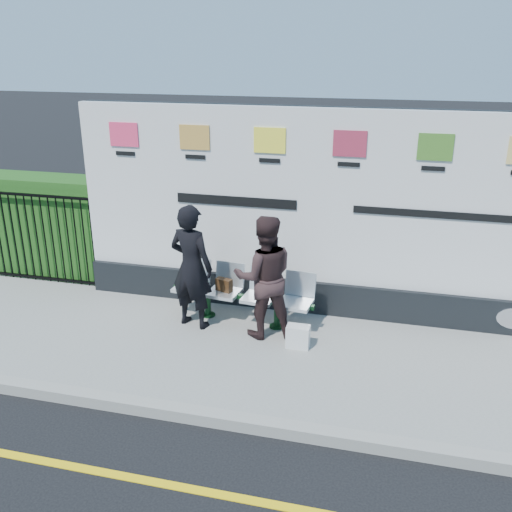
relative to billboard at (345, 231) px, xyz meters
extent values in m
plane|color=black|center=(-0.50, -3.85, -1.42)|extent=(80.00, 80.00, 0.00)
cube|color=gray|center=(-0.50, -1.35, -1.36)|extent=(14.00, 3.00, 0.12)
cube|color=gray|center=(-0.50, -2.85, -1.35)|extent=(14.00, 0.18, 0.14)
cube|color=yellow|center=(-0.50, -3.85, -1.42)|extent=(14.00, 0.10, 0.01)
cube|color=black|center=(0.00, 0.00, -1.05)|extent=(8.00, 0.30, 0.50)
cube|color=silver|center=(0.00, 0.00, 0.45)|extent=(8.00, 0.14, 2.50)
cube|color=#215218|center=(-5.08, 0.45, -0.45)|extent=(2.35, 0.70, 1.70)
imported|color=black|center=(-2.02, -0.90, -0.41)|extent=(0.74, 0.57, 1.79)
imported|color=#301F20|center=(-0.97, -0.92, -0.44)|extent=(1.01, 0.90, 1.72)
cube|color=#331E0E|center=(-1.64, -0.60, -0.76)|extent=(0.26, 0.18, 0.19)
cube|color=silver|center=(-0.44, -1.17, -1.15)|extent=(0.31, 0.18, 0.31)
camera|label=1|loc=(0.65, -7.81, 2.53)|focal=40.00mm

